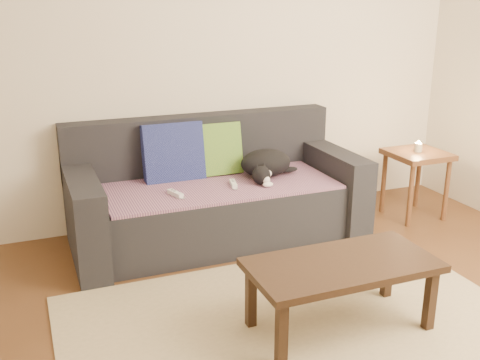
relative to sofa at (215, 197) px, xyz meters
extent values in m
plane|color=brown|center=(0.00, -1.57, -0.31)|extent=(4.50, 4.50, 0.00)
cube|color=beige|center=(0.00, 0.43, 0.99)|extent=(4.50, 0.04, 2.60)
cube|color=#232328|center=(0.00, -0.07, -0.10)|extent=(1.70, 0.78, 0.42)
cube|color=#232328|center=(0.00, 0.33, 0.34)|extent=(2.10, 0.18, 0.45)
cube|color=#232328|center=(-0.95, -0.07, -0.01)|extent=(0.20, 0.90, 0.60)
cube|color=#232328|center=(0.95, -0.07, -0.01)|extent=(0.20, 0.90, 0.60)
cube|color=#512D55|center=(0.00, -0.09, 0.12)|extent=(1.66, 0.74, 0.02)
cube|color=#11174B|center=(-0.26, 0.17, 0.32)|extent=(0.45, 0.19, 0.46)
cube|color=#0C4F2F|center=(0.07, 0.17, 0.32)|extent=(0.39, 0.17, 0.40)
ellipsoid|color=black|center=(0.39, -0.03, 0.23)|extent=(0.47, 0.42, 0.20)
sphere|color=black|center=(0.28, -0.21, 0.20)|extent=(0.17, 0.17, 0.13)
sphere|color=white|center=(0.30, -0.26, 0.18)|extent=(0.07, 0.07, 0.06)
ellipsoid|color=black|center=(0.57, -0.06, 0.17)|extent=(0.16, 0.11, 0.04)
cube|color=white|center=(-0.36, -0.22, 0.15)|extent=(0.08, 0.15, 0.03)
cube|color=white|center=(0.08, -0.16, 0.15)|extent=(0.07, 0.15, 0.03)
cube|color=brown|center=(1.65, -0.20, 0.22)|extent=(0.44, 0.44, 0.04)
cylinder|color=brown|center=(1.47, -0.38, -0.06)|extent=(0.04, 0.04, 0.50)
cylinder|color=brown|center=(1.82, -0.38, -0.06)|extent=(0.04, 0.04, 0.50)
cylinder|color=brown|center=(1.47, -0.03, -0.06)|extent=(0.04, 0.04, 0.50)
cylinder|color=brown|center=(1.82, -0.03, -0.06)|extent=(0.04, 0.04, 0.50)
cylinder|color=beige|center=(1.65, -0.20, 0.27)|extent=(0.06, 0.06, 0.07)
sphere|color=#FFBF59|center=(1.65, -0.20, 0.32)|extent=(0.02, 0.02, 0.02)
cube|color=tan|center=(0.00, -1.42, -0.30)|extent=(2.50, 1.80, 0.01)
cube|color=black|center=(0.21, -1.43, 0.07)|extent=(1.00, 0.50, 0.04)
cube|color=black|center=(-0.23, -1.62, -0.13)|extent=(0.05, 0.05, 0.36)
cube|color=black|center=(0.65, -1.62, -0.13)|extent=(0.05, 0.05, 0.36)
cube|color=black|center=(-0.23, -1.24, -0.13)|extent=(0.05, 0.05, 0.36)
cube|color=black|center=(0.65, -1.24, -0.13)|extent=(0.05, 0.05, 0.36)
camera|label=1|loc=(-1.27, -3.71, 1.40)|focal=42.00mm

